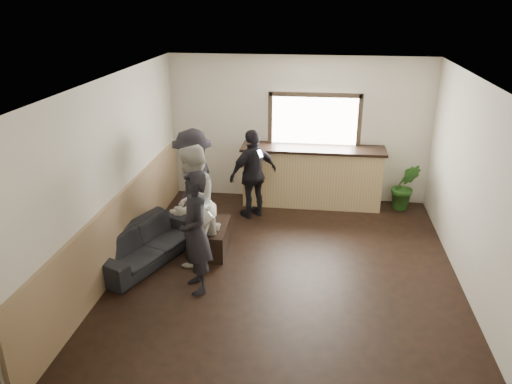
# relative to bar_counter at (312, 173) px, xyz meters

# --- Properties ---
(ground) EXTENTS (5.00, 6.00, 0.01)m
(ground) POSITION_rel_bar_counter_xyz_m (-0.30, -2.70, -0.64)
(ground) COLOR black
(room_shell) EXTENTS (5.01, 6.01, 2.80)m
(room_shell) POSITION_rel_bar_counter_xyz_m (-1.04, -2.70, 0.83)
(room_shell) COLOR silver
(room_shell) RESTS_ON ground
(bar_counter) EXTENTS (2.70, 0.68, 2.13)m
(bar_counter) POSITION_rel_bar_counter_xyz_m (0.00, 0.00, 0.00)
(bar_counter) COLOR tan
(bar_counter) RESTS_ON ground
(sofa) EXTENTS (1.40, 2.05, 0.56)m
(sofa) POSITION_rel_bar_counter_xyz_m (-2.45, -2.57, -0.36)
(sofa) COLOR black
(sofa) RESTS_ON ground
(coffee_table) EXTENTS (0.56, 0.96, 0.42)m
(coffee_table) POSITION_rel_bar_counter_xyz_m (-1.53, -2.12, -0.43)
(coffee_table) COLOR black
(coffee_table) RESTS_ON ground
(cup_a) EXTENTS (0.14, 0.14, 0.11)m
(cup_a) POSITION_rel_bar_counter_xyz_m (-1.61, -1.91, -0.17)
(cup_a) COLOR silver
(cup_a) RESTS_ON coffee_table
(cup_b) EXTENTS (0.11, 0.11, 0.10)m
(cup_b) POSITION_rel_bar_counter_xyz_m (-1.39, -2.25, -0.17)
(cup_b) COLOR silver
(cup_b) RESTS_ON coffee_table
(potted_plant) EXTENTS (0.51, 0.41, 0.92)m
(potted_plant) POSITION_rel_bar_counter_xyz_m (1.76, -0.05, -0.18)
(potted_plant) COLOR #2D6623
(potted_plant) RESTS_ON ground
(person_a) EXTENTS (0.67, 0.75, 1.73)m
(person_a) POSITION_rel_bar_counter_xyz_m (-1.47, -3.26, 0.23)
(person_a) COLOR black
(person_a) RESTS_ON ground
(person_b) EXTENTS (0.98, 1.09, 1.85)m
(person_b) POSITION_rel_bar_counter_xyz_m (-1.70, -2.53, 0.28)
(person_b) COLOR beige
(person_b) RESTS_ON ground
(person_c) EXTENTS (0.80, 1.24, 1.82)m
(person_c) POSITION_rel_bar_counter_xyz_m (-1.93, -1.53, 0.27)
(person_c) COLOR black
(person_c) RESTS_ON ground
(person_d) EXTENTS (0.99, 0.93, 1.64)m
(person_d) POSITION_rel_bar_counter_xyz_m (-1.04, -0.73, 0.18)
(person_d) COLOR black
(person_d) RESTS_ON ground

